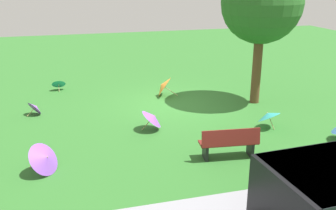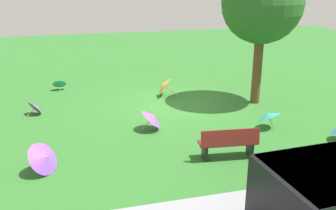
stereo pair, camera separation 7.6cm
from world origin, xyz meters
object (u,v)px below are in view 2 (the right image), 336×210
Objects in this scene: shade_tree at (262,3)px; parasol_purple_2 at (45,158)px; parasol_purple_0 at (36,107)px; parasol_purple_1 at (153,117)px; parasol_orange_0 at (163,86)px; parasol_teal_0 at (268,115)px; parasol_teal_1 at (59,83)px; park_bench at (229,143)px.

parasol_purple_2 is (7.76, 3.76, -3.38)m from shade_tree.
parasol_purple_1 reaches higher than parasol_purple_0.
parasol_orange_0 reaches higher than parasol_purple_1.
shade_tree is at bearing -108.33° from parasol_teal_0.
parasol_purple_1 is at bearing -12.74° from parasol_teal_0.
shade_tree is 7.23× the size of parasol_purple_0.
shade_tree is 9.12× the size of parasol_teal_1.
park_bench is at bearing 54.92° from shade_tree.
parasol_teal_1 is at bearing -61.68° from parasol_purple_1.
parasol_purple_1 reaches higher than parasol_teal_1.
parasol_purple_2 is (4.78, -0.48, -0.06)m from park_bench.
parasol_purple_0 is (5.28, -5.03, -0.19)m from park_bench.
parasol_purple_1 is (4.50, 1.70, -3.36)m from shade_tree.
parasol_teal_0 is at bearing 136.37° from parasol_teal_1.
parasol_teal_0 is at bearing 71.67° from shade_tree.
shade_tree reaches higher than parasol_purple_1.
parasol_purple_2 is (3.26, 2.06, -0.02)m from parasol_purple_1.
shade_tree reaches higher than parasol_purple_2.
parasol_purple_1 is at bearing 118.32° from parasol_teal_1.
shade_tree is at bearing 152.06° from parasol_orange_0.
parasol_teal_0 is at bearing -141.40° from park_bench.
parasol_orange_0 is at bearing -109.50° from parasol_purple_1.
parasol_orange_0 reaches higher than parasol_purple_0.
parasol_teal_1 is at bearing -26.86° from shade_tree.
parasol_teal_1 is 0.54× the size of parasol_purple_2.
park_bench is at bearing 136.38° from parasol_purple_0.
parasol_orange_0 is 1.25× the size of parasol_purple_1.
parasol_orange_0 reaches higher than parasol_teal_1.
parasol_purple_1 is 0.82× the size of parasol_purple_2.
park_bench is 1.58× the size of parasol_teal_0.
shade_tree reaches higher than park_bench.
shade_tree is 5.98× the size of parasol_purple_1.
parasol_purple_0 is at bearing -33.65° from parasol_purple_1.
parasol_teal_0 is (0.84, 2.53, -3.35)m from shade_tree.
parasol_teal_1 is at bearing -105.04° from parasol_purple_0.
park_bench reaches higher than parasol_purple_2.
parasol_teal_0 is at bearing 155.84° from parasol_purple_0.
parasol_teal_1 is at bearing -60.80° from park_bench.
shade_tree is (-2.97, -4.24, 3.32)m from park_bench.
parasol_orange_0 is 1.91× the size of parasol_teal_1.
parasol_teal_1 is 7.54m from parasol_purple_2.
shade_tree is 9.26m from parasol_purple_2.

